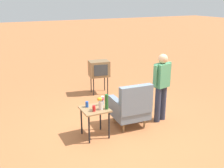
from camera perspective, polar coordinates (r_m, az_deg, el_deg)
The scene contains 10 objects.
ground_plane at distance 6.17m, azimuth 2.74°, elevation -9.55°, with size 60.00×60.00×0.00m, color #B76B3D.
armchair at distance 6.08m, azimuth 4.13°, elevation -4.82°, with size 0.82×0.82×1.06m.
side_table at distance 5.65m, azimuth -3.70°, elevation -6.13°, with size 0.56×0.56×0.64m.
tv_on_stand at distance 8.14m, azimuth -2.79°, elevation 3.26°, with size 0.66×0.53×1.03m.
person_standing at distance 6.33m, azimuth 10.55°, elevation 0.10°, with size 0.56×0.29×1.64m.
soda_can_red at distance 5.45m, azimuth -3.88°, elevation -5.23°, with size 0.07×0.07×0.12m, color red.
soda_can_blue at distance 5.67m, azimuth -5.38°, elevation -4.35°, with size 0.07×0.07×0.12m, color blue.
bottle_short_clear at distance 5.74m, azimuth -2.02°, elevation -3.57°, with size 0.06×0.06×0.20m, color silver.
bottle_wine_green at distance 5.51m, azimuth -1.17°, elevation -3.82°, with size 0.07×0.07×0.32m, color #1E5623.
flower_vase at distance 5.49m, azimuth -2.43°, elevation -4.04°, with size 0.15×0.09×0.27m.
Camera 1 is at (2.69, 4.77, 2.86)m, focal length 42.77 mm.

